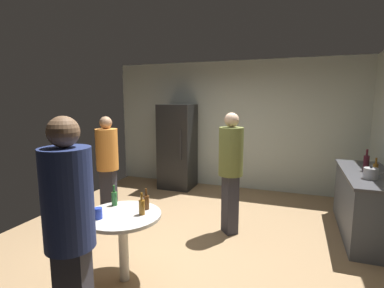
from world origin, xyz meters
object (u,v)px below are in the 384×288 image
Objects in this scene: person_in_olive_shirt at (231,164)px; person_in_navy_shirt at (70,223)px; beer_bottle_amber at (142,207)px; beer_bottle_green at (114,198)px; plastic_cup_blue at (98,213)px; refrigerator at (178,146)px; wine_bottle_on_counter at (366,163)px; kettle at (371,173)px; beer_bottle_brown at (146,202)px; beer_bottle_on_counter at (375,169)px; foreground_table at (123,224)px; person_in_orange_shirt at (107,160)px.

person_in_olive_shirt is 0.96× the size of person_in_navy_shirt.
beer_bottle_amber is 0.44m from beer_bottle_green.
beer_bottle_green reaches higher than plastic_cup_blue.
beer_bottle_amber is at bearing -73.52° from refrigerator.
person_in_navy_shirt is (0.43, -1.12, 0.24)m from beer_bottle_green.
kettle is at bearing -93.76° from wine_bottle_on_counter.
beer_bottle_brown is 2.09× the size of plastic_cup_blue.
plastic_cup_blue is at bearing -142.51° from beer_bottle_on_counter.
refrigerator reaches higher than kettle.
kettle is at bearing 33.94° from foreground_table.
refrigerator is 3.35m from beer_bottle_amber.
kettle is at bearing 32.45° from beer_bottle_brown.
wine_bottle_on_counter is 2.82× the size of plastic_cup_blue.
wine_bottle_on_counter is 1.93m from person_in_olive_shirt.
refrigerator is at bearing 106.74° from beer_bottle_brown.
beer_bottle_on_counter is at bearing 36.63° from foreground_table.
refrigerator is at bearing 102.97° from foreground_table.
person_in_navy_shirt is (1.33, -2.24, 0.10)m from person_in_orange_shirt.
wine_bottle_on_counter reaches higher than beer_bottle_on_counter.
beer_bottle_green is at bearing 140.00° from foreground_table.
wine_bottle_on_counter is at bearing 40.10° from foreground_table.
person_in_orange_shirt is (-1.12, 1.30, 0.33)m from foreground_table.
refrigerator is 2.38m from person_in_olive_shirt.
person_in_olive_shirt is at bearing -164.82° from beer_bottle_on_counter.
beer_bottle_brown is (-2.40, -1.52, -0.15)m from kettle.
beer_bottle_green is (-2.79, -1.54, -0.15)m from kettle.
kettle reaches higher than beer_bottle_green.
beer_bottle_on_counter is 1.00× the size of beer_bottle_amber.
beer_bottle_brown is (0.17, 0.20, 0.19)m from foreground_table.
beer_bottle_amber is 0.13× the size of person_in_olive_shirt.
refrigerator is 3.51m from plastic_cup_blue.
kettle is at bearing -54.10° from person_in_navy_shirt.
refrigerator is at bearing 159.42° from beer_bottle_on_counter.
foreground_table is at bearing 21.65° from person_in_olive_shirt.
person_in_navy_shirt is at bearing 20.39° from person_in_orange_shirt.
refrigerator is 2.25× the size of foreground_table.
beer_bottle_brown is (-2.43, -1.98, -0.20)m from wine_bottle_on_counter.
kettle is 3.11m from foreground_table.
wine_bottle_on_counter is 3.42m from foreground_table.
person_in_orange_shirt is (-0.37, -1.97, 0.06)m from refrigerator.
person_in_orange_shirt is at bearing -100.56° from refrigerator.
person_in_orange_shirt is 0.95× the size of person_in_olive_shirt.
beer_bottle_green reaches higher than foreground_table.
beer_bottle_on_counter is 1.00× the size of beer_bottle_brown.
wine_bottle_on_counter is 3.14m from beer_bottle_brown.
wine_bottle_on_counter is 3.64m from plastic_cup_blue.
person_in_navy_shirt is at bearing -69.18° from beer_bottle_green.
beer_bottle_on_counter is at bearing 68.06° from kettle.
beer_bottle_on_counter reaches higher than plastic_cup_blue.
beer_bottle_green is at bearing 100.26° from plastic_cup_blue.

